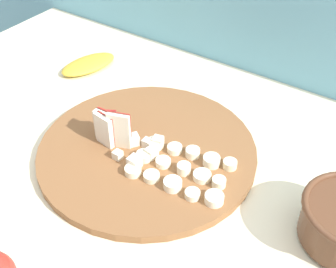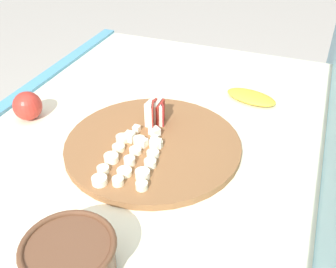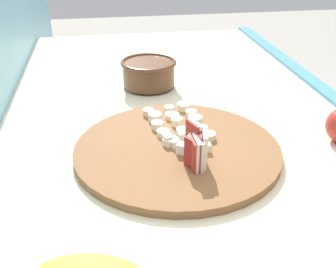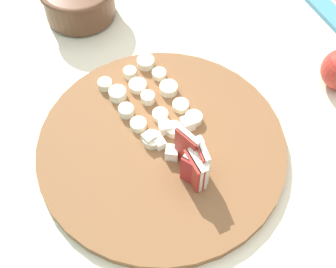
# 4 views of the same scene
# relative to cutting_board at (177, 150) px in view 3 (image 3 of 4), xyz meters

# --- Properties ---
(tiled_countertop) EXTENTS (1.46, 0.78, 0.88)m
(tiled_countertop) POSITION_rel_cutting_board_xyz_m (0.14, -0.04, -0.44)
(tiled_countertop) COLOR beige
(tiled_countertop) RESTS_ON ground
(tile_backsplash) EXTENTS (2.40, 0.04, 1.24)m
(tile_backsplash) POSITION_rel_cutting_board_xyz_m (0.14, 0.37, -0.26)
(tile_backsplash) COLOR #6BADC6
(tile_backsplash) RESTS_ON ground
(cutting_board) EXTENTS (0.38, 0.38, 0.02)m
(cutting_board) POSITION_rel_cutting_board_xyz_m (0.00, 0.00, 0.00)
(cutting_board) COLOR brown
(cutting_board) RESTS_ON tiled_countertop
(apple_wedge_fan) EXTENTS (0.08, 0.04, 0.07)m
(apple_wedge_fan) POSITION_rel_cutting_board_xyz_m (-0.07, -0.02, 0.04)
(apple_wedge_fan) COLOR #B22D23
(apple_wedge_fan) RESTS_ON cutting_board
(apple_dice_pile) EXTENTS (0.07, 0.09, 0.02)m
(apple_dice_pile) POSITION_rel_cutting_board_xyz_m (0.00, -0.02, 0.02)
(apple_dice_pile) COLOR white
(apple_dice_pile) RESTS_ON cutting_board
(banana_slice_rows) EXTENTS (0.18, 0.13, 0.02)m
(banana_slice_rows) POSITION_rel_cutting_board_xyz_m (0.08, -0.02, 0.01)
(banana_slice_rows) COLOR #F4EAC6
(banana_slice_rows) RESTS_ON cutting_board
(ceramic_bowl) EXTENTS (0.14, 0.14, 0.07)m
(ceramic_bowl) POSITION_rel_cutting_board_xyz_m (0.34, 0.01, 0.03)
(ceramic_bowl) COLOR brown
(ceramic_bowl) RESTS_ON tiled_countertop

